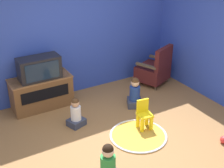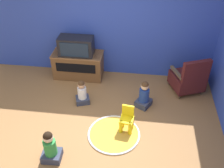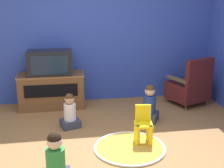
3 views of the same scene
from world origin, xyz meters
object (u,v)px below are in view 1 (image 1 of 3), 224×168
object	(u,v)px
tv_cabinet	(41,92)
television	(39,68)
child_watching_center	(135,94)
child_watching_right	(108,166)
child_watching_left	(76,114)
toy_ball	(224,140)
yellow_kid_chair	(144,117)
black_armchair	(154,70)

from	to	relation	value
tv_cabinet	television	bearing A→B (deg)	-90.00
child_watching_center	child_watching_right	distance (m)	2.20
child_watching_left	toy_ball	bearing A→B (deg)	-60.16
tv_cabinet	child_watching_center	xyz separation A→B (m)	(1.62, -0.91, -0.06)
television	child_watching_center	world-z (taller)	television
television	child_watching_center	distance (m)	1.93
tv_cabinet	yellow_kid_chair	bearing A→B (deg)	-51.65
yellow_kid_chair	child_watching_right	size ratio (longest dim) A/B	0.85
tv_cabinet	toy_ball	distance (m)	3.51
yellow_kid_chair	television	bearing A→B (deg)	137.05
child_watching_right	toy_ball	xyz separation A→B (m)	(2.11, -0.21, -0.21)
black_armchair	child_watching_right	world-z (taller)	black_armchair
black_armchair	yellow_kid_chair	world-z (taller)	black_armchair
child_watching_left	child_watching_right	bearing A→B (deg)	-115.50
toy_ball	child_watching_center	bearing A→B (deg)	108.33
tv_cabinet	yellow_kid_chair	world-z (taller)	tv_cabinet
child_watching_center	child_watching_right	bearing A→B (deg)	164.84
yellow_kid_chair	black_armchair	bearing A→B (deg)	55.39
tv_cabinet	toy_ball	bearing A→B (deg)	-50.77
child_watching_left	child_watching_center	size ratio (longest dim) A/B	0.90
tv_cabinet	black_armchair	bearing A→B (deg)	-6.31
tv_cabinet	child_watching_center	bearing A→B (deg)	-29.49
tv_cabinet	child_watching_center	size ratio (longest dim) A/B	1.91
tv_cabinet	television	world-z (taller)	television
television	child_watching_left	world-z (taller)	television
black_armchair	toy_ball	bearing A→B (deg)	59.15
child_watching_left	child_watching_center	xyz separation A→B (m)	(1.31, 0.06, 0.03)
television	yellow_kid_chair	xyz separation A→B (m)	(1.32, -1.62, -0.63)
yellow_kid_chair	child_watching_center	xyz separation A→B (m)	(0.30, 0.75, 0.04)
child_watching_right	child_watching_left	bearing A→B (deg)	80.11
television	child_watching_right	distance (m)	2.53
television	child_watching_left	xyz separation A→B (m)	(0.30, -0.93, -0.61)
child_watching_left	child_watching_right	distance (m)	1.54
child_watching_left	child_watching_right	xyz separation A→B (m)	(-0.20, -1.53, 0.03)
tv_cabinet	child_watching_right	distance (m)	2.50
yellow_kid_chair	child_watching_left	size ratio (longest dim) A/B	0.96
black_armchair	yellow_kid_chair	bearing A→B (deg)	25.26
child_watching_left	child_watching_right	size ratio (longest dim) A/B	0.88
black_armchair	child_watching_left	xyz separation A→B (m)	(-2.28, -0.69, -0.10)
black_armchair	television	bearing A→B (deg)	-27.56
toy_ball	child_watching_left	bearing A→B (deg)	137.71
child_watching_left	yellow_kid_chair	bearing A→B (deg)	-52.15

